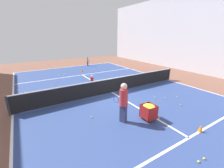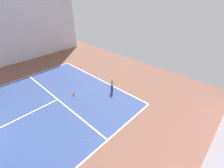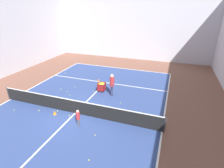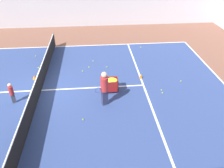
{
  "view_description": "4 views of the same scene",
  "coord_description": "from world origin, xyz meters",
  "px_view_note": "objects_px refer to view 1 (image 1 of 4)",
  "views": [
    {
      "loc": [
        4.99,
        8.08,
        3.71
      ],
      "look_at": [
        0.0,
        0.0,
        0.61
      ],
      "focal_mm": 24.0,
      "sensor_mm": 36.0,
      "label": 1
    },
    {
      "loc": [
        -9.86,
        -1.55,
        7.5
      ],
      "look_at": [
        -2.29,
        -9.6,
        0.63
      ],
      "focal_mm": 24.0,
      "sensor_mm": 36.0,
      "label": 2
    },
    {
      "loc": [
        5.74,
        -8.59,
        6.6
      ],
      "look_at": [
        1.47,
        3.33,
        1.0
      ],
      "focal_mm": 28.0,
      "sensor_mm": 36.0,
      "label": 3
    },
    {
      "loc": [
        9.86,
        2.93,
        6.76
      ],
      "look_at": [
        0.37,
        3.78,
        0.43
      ],
      "focal_mm": 35.0,
      "sensor_mm": 36.0,
      "label": 4
    }
  ],
  "objects_px": {
    "tennis_net": "(112,85)",
    "training_cone_1": "(122,85)",
    "player_near_baseline": "(88,61)",
    "coach_at_net": "(124,100)",
    "training_cone_0": "(201,128)",
    "child_midcourt": "(92,81)",
    "ball_cart": "(149,109)"
  },
  "relations": [
    {
      "from": "coach_at_net",
      "to": "child_midcourt",
      "type": "height_order",
      "value": "coach_at_net"
    },
    {
      "from": "coach_at_net",
      "to": "training_cone_1",
      "type": "xyz_separation_m",
      "value": [
        -2.68,
        -3.9,
        -0.91
      ]
    },
    {
      "from": "player_near_baseline",
      "to": "training_cone_1",
      "type": "bearing_deg",
      "value": -9.62
    },
    {
      "from": "player_near_baseline",
      "to": "training_cone_1",
      "type": "height_order",
      "value": "player_near_baseline"
    },
    {
      "from": "training_cone_1",
      "to": "coach_at_net",
      "type": "bearing_deg",
      "value": 55.53
    },
    {
      "from": "tennis_net",
      "to": "training_cone_1",
      "type": "xyz_separation_m",
      "value": [
        -1.21,
        -0.58,
        -0.39
      ]
    },
    {
      "from": "training_cone_1",
      "to": "training_cone_0",
      "type": "bearing_deg",
      "value": 85.66
    },
    {
      "from": "training_cone_0",
      "to": "child_midcourt",
      "type": "bearing_deg",
      "value": -75.95
    },
    {
      "from": "tennis_net",
      "to": "ball_cart",
      "type": "height_order",
      "value": "tennis_net"
    },
    {
      "from": "tennis_net",
      "to": "ball_cart",
      "type": "bearing_deg",
      "value": 84.39
    },
    {
      "from": "player_near_baseline",
      "to": "training_cone_0",
      "type": "bearing_deg",
      "value": -8.61
    },
    {
      "from": "training_cone_0",
      "to": "training_cone_1",
      "type": "bearing_deg",
      "value": -94.34
    },
    {
      "from": "tennis_net",
      "to": "coach_at_net",
      "type": "height_order",
      "value": "coach_at_net"
    },
    {
      "from": "coach_at_net",
      "to": "ball_cart",
      "type": "height_order",
      "value": "coach_at_net"
    },
    {
      "from": "child_midcourt",
      "to": "training_cone_0",
      "type": "height_order",
      "value": "child_midcourt"
    },
    {
      "from": "ball_cart",
      "to": "training_cone_1",
      "type": "height_order",
      "value": "ball_cart"
    },
    {
      "from": "coach_at_net",
      "to": "training_cone_0",
      "type": "xyz_separation_m",
      "value": [
        -2.21,
        2.24,
        -0.89
      ]
    },
    {
      "from": "training_cone_0",
      "to": "tennis_net",
      "type": "bearing_deg",
      "value": -82.43
    },
    {
      "from": "child_midcourt",
      "to": "training_cone_0",
      "type": "bearing_deg",
      "value": -8.86
    },
    {
      "from": "tennis_net",
      "to": "player_near_baseline",
      "type": "distance_m",
      "value": 9.86
    },
    {
      "from": "player_near_baseline",
      "to": "training_cone_1",
      "type": "relative_size",
      "value": 4.4
    },
    {
      "from": "child_midcourt",
      "to": "training_cone_0",
      "type": "distance_m",
      "value": 6.92
    },
    {
      "from": "player_near_baseline",
      "to": "child_midcourt",
      "type": "relative_size",
      "value": 1.02
    },
    {
      "from": "tennis_net",
      "to": "training_cone_0",
      "type": "height_order",
      "value": "tennis_net"
    },
    {
      "from": "tennis_net",
      "to": "coach_at_net",
      "type": "xyz_separation_m",
      "value": [
        1.47,
        3.33,
        0.52
      ]
    },
    {
      "from": "child_midcourt",
      "to": "player_near_baseline",
      "type": "bearing_deg",
      "value": 136.2
    },
    {
      "from": "player_near_baseline",
      "to": "child_midcourt",
      "type": "distance_m",
      "value": 9.05
    },
    {
      "from": "coach_at_net",
      "to": "player_near_baseline",
      "type": "bearing_deg",
      "value": -38.57
    },
    {
      "from": "player_near_baseline",
      "to": "ball_cart",
      "type": "distance_m",
      "value": 13.63
    },
    {
      "from": "player_near_baseline",
      "to": "training_cone_0",
      "type": "xyz_separation_m",
      "value": [
        1.55,
        15.16,
        -0.5
      ]
    },
    {
      "from": "player_near_baseline",
      "to": "ball_cart",
      "type": "bearing_deg",
      "value": -14.03
    },
    {
      "from": "coach_at_net",
      "to": "training_cone_1",
      "type": "relative_size",
      "value": 7.01
    }
  ]
}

